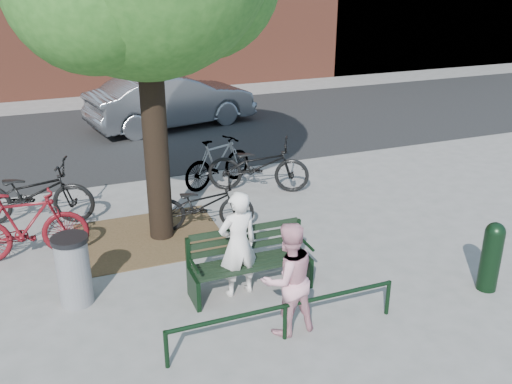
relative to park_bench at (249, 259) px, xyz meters
name	(u,v)px	position (x,y,z in m)	size (l,w,h in m)	color
ground	(251,291)	(0.00, -0.08, -0.48)	(90.00, 90.00, 0.00)	gray
dirt_pit	(151,237)	(-1.00, 2.12, -0.47)	(2.40, 2.00, 0.02)	brown
road	(140,135)	(0.00, 8.42, -0.47)	(40.00, 7.00, 0.01)	black
park_bench	(249,259)	(0.00, 0.00, 0.00)	(1.74, 0.54, 0.97)	black
guard_railing	(285,311)	(0.00, -1.28, -0.08)	(3.06, 0.06, 0.51)	black
person_left	(238,244)	(-0.18, -0.06, 0.30)	(0.57, 0.37, 1.56)	white
person_right	(288,279)	(0.10, -1.12, 0.28)	(0.73, 0.57, 1.51)	pink
bollard	(492,254)	(3.20, -1.27, 0.08)	(0.28, 0.28, 1.05)	black
litter_bin	(74,270)	(-2.35, 0.52, 0.03)	(0.49, 0.49, 1.01)	gray
bicycle_a	(31,193)	(-2.81, 3.50, 0.10)	(0.77, 2.20, 1.15)	black
bicycle_b	(25,226)	(-2.93, 2.12, 0.09)	(0.54, 1.90, 1.14)	#540C11
bicycle_c	(202,205)	(-0.07, 2.12, 0.00)	(0.63, 1.82, 0.95)	black
bicycle_d	(218,162)	(0.85, 4.07, 0.04)	(0.49, 1.72, 1.03)	gray
bicycle_e	(258,165)	(1.53, 3.49, 0.07)	(0.72, 2.08, 1.09)	black
parked_car	(172,100)	(1.05, 8.93, 0.29)	(1.63, 4.69, 1.54)	slate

